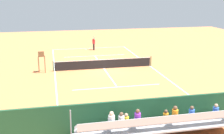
% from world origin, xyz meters
% --- Properties ---
extents(ground_plane, '(60.00, 60.00, 0.00)m').
position_xyz_m(ground_plane, '(0.00, 0.00, 0.00)').
color(ground_plane, '#D17542').
extents(court_line_markings, '(10.10, 22.20, 0.01)m').
position_xyz_m(court_line_markings, '(0.00, -0.04, 0.00)').
color(court_line_markings, white).
rests_on(court_line_markings, ground).
extents(tennis_net, '(10.30, 0.10, 1.07)m').
position_xyz_m(tennis_net, '(0.00, 0.00, 0.50)').
color(tennis_net, black).
rests_on(tennis_net, ground).
extents(backdrop_wall, '(18.00, 0.16, 2.00)m').
position_xyz_m(backdrop_wall, '(0.00, 14.00, 1.00)').
color(backdrop_wall, '#1E4C2D').
rests_on(backdrop_wall, ground).
extents(bleacher_stand, '(9.06, 2.40, 2.48)m').
position_xyz_m(bleacher_stand, '(0.01, 15.38, 0.98)').
color(bleacher_stand, '#9EA0A5').
rests_on(bleacher_stand, ground).
extents(umpire_chair, '(0.67, 0.67, 2.14)m').
position_xyz_m(umpire_chair, '(6.20, 0.14, 1.31)').
color(umpire_chair, brown).
rests_on(umpire_chair, ground).
extents(courtside_bench, '(1.80, 0.40, 0.93)m').
position_xyz_m(courtside_bench, '(-2.69, 13.27, 0.56)').
color(courtside_bench, '#9E754C').
rests_on(courtside_bench, ground).
extents(equipment_bag, '(0.90, 0.36, 0.36)m').
position_xyz_m(equipment_bag, '(-1.21, 13.40, 0.18)').
color(equipment_bag, black).
rests_on(equipment_bag, ground).
extents(tennis_player, '(0.44, 0.56, 1.93)m').
position_xyz_m(tennis_player, '(-0.44, -9.70, 1.02)').
color(tennis_player, black).
rests_on(tennis_player, ground).
extents(tennis_racket, '(0.46, 0.56, 0.03)m').
position_xyz_m(tennis_racket, '(0.57, -10.06, 0.01)').
color(tennis_racket, black).
rests_on(tennis_racket, ground).
extents(tennis_ball_near, '(0.07, 0.07, 0.07)m').
position_xyz_m(tennis_ball_near, '(0.83, -6.33, 0.03)').
color(tennis_ball_near, '#CCDB33').
rests_on(tennis_ball_near, ground).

